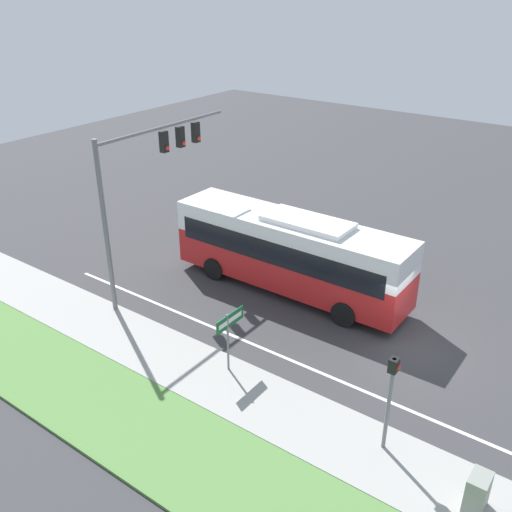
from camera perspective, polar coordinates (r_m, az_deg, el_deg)
The scene contains 9 objects.
ground_plane at distance 23.27m, azimuth 15.09°, elevation -8.50°, with size 80.00×80.00×0.00m, color #38383A.
sidewalk at distance 18.71m, azimuth 7.56°, elevation -17.41°, with size 2.80×80.00×0.12m.
grass_verge at distance 16.80m, azimuth 1.74°, elevation -23.68°, with size 3.60×80.00×0.10m.
lane_divider_near at distance 20.54m, azimuth 11.18°, elevation -13.29°, with size 0.14×30.00×0.01m.
bus at distance 25.23m, azimuth 3.43°, elevation 0.63°, with size 2.66×11.06×3.69m.
signal_gantry at distance 24.50m, azimuth -10.87°, elevation 8.13°, with size 7.48×0.41×7.46m.
pedestrian_signal at distance 17.15m, azimuth 13.30°, elevation -12.94°, with size 0.28×0.34×3.36m.
street_sign at distance 20.15m, azimuth -2.70°, elevation -7.35°, with size 1.48×0.08×2.43m.
utility_cabinet at distance 17.24m, azimuth 21.25°, elevation -21.19°, with size 0.76×0.52×1.14m.
Camera 1 is at (-18.43, -5.99, 12.88)m, focal length 40.00 mm.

